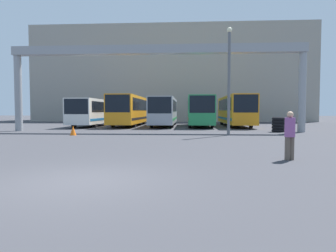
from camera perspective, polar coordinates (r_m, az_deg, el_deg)
ground_plane at (r=7.64m, az=-16.09°, el=-10.12°), size 200.00×200.00×0.00m
building_backdrop at (r=53.15m, az=0.83°, el=9.36°), size 45.28×12.00×15.37m
overhead_gantry at (r=25.08m, az=-2.32°, el=12.33°), size 24.07×0.80×7.06m
bus_slot_0 at (r=34.57m, az=-14.06°, el=2.82°), size 2.57×10.45×2.96m
bus_slot_1 at (r=34.56m, az=-7.28°, el=3.23°), size 2.60×12.43×3.34m
bus_slot_2 at (r=33.79m, az=-0.73°, el=3.06°), size 2.46×11.93×3.12m
bus_slot_3 at (r=33.12m, az=6.06°, el=3.14°), size 2.59×10.73×3.23m
bus_slot_4 at (r=34.38m, az=12.63°, el=3.17°), size 2.46×12.44×3.31m
pedestrian_near_center at (r=11.20m, az=22.18°, el=-1.46°), size 0.35×0.35×1.69m
traffic_cone at (r=21.95m, az=-17.63°, el=-0.83°), size 0.44×0.44×0.66m
tire_stack at (r=25.79m, az=20.27°, el=0.26°), size 1.04×1.04×1.20m
lamp_post at (r=21.40m, az=11.55°, el=9.20°), size 0.36×0.36×7.44m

